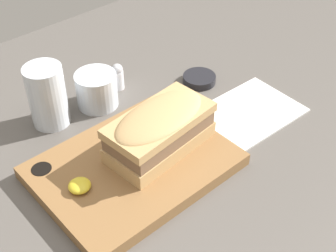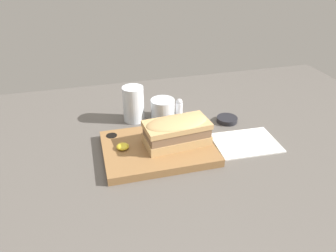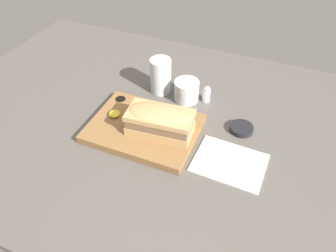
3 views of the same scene
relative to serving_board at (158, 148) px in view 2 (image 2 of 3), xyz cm
name	(u,v)px [view 2 (image 2 of 3)]	position (x,y,z in cm)	size (l,w,h in cm)	color
dining_table	(183,141)	(9.15, 4.88, -2.17)	(159.24, 99.61, 2.00)	#56514C
serving_board	(158,148)	(0.00, 0.00, 0.00)	(31.58, 23.82, 2.39)	olive
sandwich	(177,130)	(5.59, -0.45, 5.43)	(19.31, 11.08, 7.93)	tan
mustard_dollop	(123,146)	(-10.04, 0.65, 1.88)	(3.57, 3.57, 1.43)	yellow
water_glass	(134,106)	(-3.38, 20.74, 4.07)	(7.06, 7.06, 12.10)	silver
wine_glass	(163,110)	(6.37, 19.40, 2.15)	(8.13, 8.13, 7.00)	silver
napkin	(246,143)	(27.00, -2.61, -0.97)	(19.46, 15.19, 0.40)	white
salt_shaker	(179,106)	(12.74, 21.14, 1.78)	(2.49, 2.49, 5.81)	white
condiment_dish	(227,119)	(26.90, 11.44, -0.38)	(6.98, 6.98, 1.59)	black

